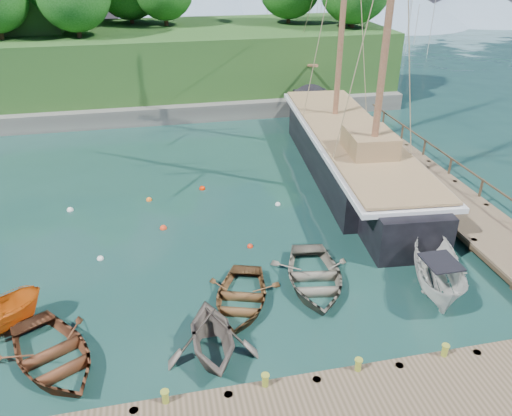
# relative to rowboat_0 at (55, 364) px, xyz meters

# --- Properties ---
(ground) EXTENTS (160.00, 160.00, 0.00)m
(ground) POSITION_rel_rowboat_0_xyz_m (7.61, 2.20, 0.00)
(ground) COLOR #14362F
(ground) RESTS_ON ground
(dock_near) EXTENTS (20.00, 3.20, 1.10)m
(dock_near) POSITION_rel_rowboat_0_xyz_m (9.61, -4.30, 0.43)
(dock_near) COLOR #4E422E
(dock_near) RESTS_ON ground
(dock_east) EXTENTS (3.20, 24.00, 1.10)m
(dock_east) POSITION_rel_rowboat_0_xyz_m (19.11, 9.20, 0.43)
(dock_east) COLOR #4E422E
(dock_east) RESTS_ON ground
(bollard_0) EXTENTS (0.26, 0.26, 0.45)m
(bollard_0) POSITION_rel_rowboat_0_xyz_m (3.61, -2.90, 0.00)
(bollard_0) COLOR olive
(bollard_0) RESTS_ON ground
(bollard_1) EXTENTS (0.26, 0.26, 0.45)m
(bollard_1) POSITION_rel_rowboat_0_xyz_m (6.61, -2.90, 0.00)
(bollard_1) COLOR olive
(bollard_1) RESTS_ON ground
(bollard_2) EXTENTS (0.26, 0.26, 0.45)m
(bollard_2) POSITION_rel_rowboat_0_xyz_m (9.61, -2.90, 0.00)
(bollard_2) COLOR olive
(bollard_2) RESTS_ON ground
(bollard_3) EXTENTS (0.26, 0.26, 0.45)m
(bollard_3) POSITION_rel_rowboat_0_xyz_m (12.61, -2.90, 0.00)
(bollard_3) COLOR olive
(bollard_3) RESTS_ON ground
(rowboat_0) EXTENTS (5.15, 5.69, 0.97)m
(rowboat_0) POSITION_rel_rowboat_0_xyz_m (0.00, 0.00, 0.00)
(rowboat_0) COLOR #532C19
(rowboat_0) RESTS_ON ground
(rowboat_1) EXTENTS (3.22, 3.71, 1.93)m
(rowboat_1) POSITION_rel_rowboat_0_xyz_m (5.27, -0.64, 0.00)
(rowboat_1) COLOR #645951
(rowboat_1) RESTS_ON ground
(rowboat_2) EXTENTS (4.12, 4.89, 0.86)m
(rowboat_2) POSITION_rel_rowboat_0_xyz_m (6.69, 1.76, 0.00)
(rowboat_2) COLOR brown
(rowboat_2) RESTS_ON ground
(rowboat_3) EXTENTS (4.10, 5.22, 0.98)m
(rowboat_3) POSITION_rel_rowboat_0_xyz_m (9.89, 2.38, 0.00)
(rowboat_3) COLOR #656153
(rowboat_3) RESTS_ON ground
(cabin_boat_white) EXTENTS (3.31, 5.01, 1.81)m
(cabin_boat_white) POSITION_rel_rowboat_0_xyz_m (14.61, 0.96, 0.00)
(cabin_boat_white) COLOR silver
(cabin_boat_white) RESTS_ON ground
(schooner) EXTENTS (6.45, 26.69, 19.41)m
(schooner) POSITION_rel_rowboat_0_xyz_m (15.52, 12.95, 1.08)
(schooner) COLOR black
(schooner) RESTS_ON ground
(mooring_buoy_0) EXTENTS (0.30, 0.30, 0.30)m
(mooring_buoy_0) POSITION_rel_rowboat_0_xyz_m (1.12, 6.18, 0.00)
(mooring_buoy_0) COLOR white
(mooring_buoy_0) RESTS_ON ground
(mooring_buoy_1) EXTENTS (0.35, 0.35, 0.35)m
(mooring_buoy_1) POSITION_rel_rowboat_0_xyz_m (4.01, 8.31, 0.00)
(mooring_buoy_1) COLOR red
(mooring_buoy_1) RESTS_ON ground
(mooring_buoy_2) EXTENTS (0.28, 0.28, 0.28)m
(mooring_buoy_2) POSITION_rel_rowboat_0_xyz_m (7.89, 5.77, 0.00)
(mooring_buoy_2) COLOR red
(mooring_buoy_2) RESTS_ON ground
(mooring_buoy_3) EXTENTS (0.29, 0.29, 0.29)m
(mooring_buoy_3) POSITION_rel_rowboat_0_xyz_m (10.18, 9.58, 0.00)
(mooring_buoy_3) COLOR silver
(mooring_buoy_3) RESTS_ON ground
(mooring_buoy_4) EXTENTS (0.33, 0.33, 0.33)m
(mooring_buoy_4) POSITION_rel_rowboat_0_xyz_m (3.39, 11.58, 0.00)
(mooring_buoy_4) COLOR orange
(mooring_buoy_4) RESTS_ON ground
(mooring_buoy_5) EXTENTS (0.34, 0.34, 0.34)m
(mooring_buoy_5) POSITION_rel_rowboat_0_xyz_m (6.41, 12.37, 0.00)
(mooring_buoy_5) COLOR red
(mooring_buoy_5) RESTS_ON ground
(mooring_buoy_6) EXTENTS (0.34, 0.34, 0.34)m
(mooring_buoy_6) POSITION_rel_rowboat_0_xyz_m (-0.72, 11.24, 0.00)
(mooring_buoy_6) COLOR white
(mooring_buoy_6) RESTS_ON ground
(headland) EXTENTS (51.00, 19.31, 12.90)m
(headland) POSITION_rel_rowboat_0_xyz_m (-5.27, 33.56, 5.54)
(headland) COLOR #474744
(headland) RESTS_ON ground
(distant_ridge) EXTENTS (117.00, 40.00, 10.00)m
(distant_ridge) POSITION_rel_rowboat_0_xyz_m (11.91, 72.20, 4.35)
(distant_ridge) COLOR #728CA5
(distant_ridge) RESTS_ON ground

